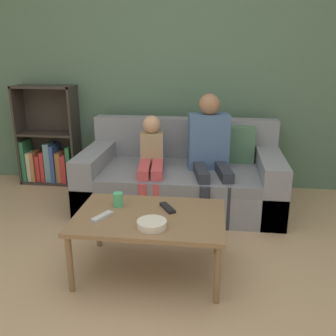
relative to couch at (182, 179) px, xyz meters
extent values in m
plane|color=tan|center=(-0.15, -1.69, -0.26)|extent=(22.00, 22.00, 0.00)
cube|color=#4C6B56|center=(-0.15, 0.62, 1.04)|extent=(12.00, 0.06, 2.60)
cube|color=gray|center=(-0.01, -0.05, -0.12)|extent=(1.89, 0.99, 0.29)
cube|color=slate|center=(-0.01, -0.14, 0.08)|extent=(1.45, 0.81, 0.10)
cube|color=gray|center=(-0.01, 0.36, 0.33)|extent=(1.89, 0.18, 0.41)
cube|color=gray|center=(-0.85, -0.05, 0.01)|extent=(0.22, 0.99, 0.55)
cube|color=gray|center=(0.83, -0.05, 0.01)|extent=(0.22, 0.99, 0.55)
cube|color=#4C7556|center=(0.52, 0.21, 0.31)|extent=(0.36, 0.12, 0.36)
cube|color=#332D28|center=(-1.87, 0.44, 0.29)|extent=(0.02, 0.28, 1.11)
cube|color=#332D28|center=(-1.23, 0.44, 0.29)|extent=(0.02, 0.28, 1.11)
cube|color=#332D28|center=(-1.55, 0.57, 0.29)|extent=(0.66, 0.02, 1.11)
cube|color=#332D28|center=(-1.55, 0.44, -0.25)|extent=(0.66, 0.28, 0.02)
cube|color=#332D28|center=(-1.55, 0.44, 0.31)|extent=(0.61, 0.28, 0.02)
cube|color=#332D28|center=(-1.55, 0.44, 0.83)|extent=(0.66, 0.28, 0.02)
cube|color=#2D7A4C|center=(-1.84, 0.43, -0.01)|extent=(0.04, 0.22, 0.47)
cube|color=beige|center=(-1.79, 0.42, -0.07)|extent=(0.05, 0.17, 0.33)
cube|color=#B77542|center=(-1.73, 0.43, -0.07)|extent=(0.04, 0.20, 0.34)
cube|color=red|center=(-1.68, 0.42, -0.09)|extent=(0.05, 0.15, 0.30)
cube|color=red|center=(-1.62, 0.42, -0.07)|extent=(0.04, 0.17, 0.34)
cube|color=#6699A8|center=(-1.56, 0.42, -0.02)|extent=(0.07, 0.17, 0.44)
cube|color=#33519E|center=(-1.49, 0.43, -0.03)|extent=(0.05, 0.23, 0.43)
cube|color=#B77542|center=(-1.44, 0.42, -0.07)|extent=(0.05, 0.17, 0.34)
cube|color=red|center=(-1.37, 0.43, -0.08)|extent=(0.06, 0.21, 0.32)
cube|color=#2D7A4C|center=(-1.31, 0.42, -0.03)|extent=(0.05, 0.17, 0.41)
cylinder|color=brown|center=(-0.57, -1.51, -0.07)|extent=(0.04, 0.04, 0.40)
cylinder|color=brown|center=(0.35, -1.51, -0.07)|extent=(0.04, 0.04, 0.40)
cylinder|color=brown|center=(-0.57, -0.92, -0.07)|extent=(0.04, 0.04, 0.40)
cylinder|color=brown|center=(0.35, -0.92, -0.07)|extent=(0.04, 0.04, 0.40)
cube|color=brown|center=(-0.11, -1.21, 0.15)|extent=(1.00, 0.67, 0.03)
cylinder|color=#282D38|center=(0.24, -0.54, -0.07)|extent=(0.11, 0.11, 0.39)
cylinder|color=#282D38|center=(0.44, -0.50, -0.07)|extent=(0.11, 0.11, 0.39)
cube|color=#282D38|center=(0.19, -0.28, 0.18)|extent=(0.18, 0.45, 0.09)
cube|color=#282D38|center=(0.40, -0.25, 0.18)|extent=(0.18, 0.45, 0.09)
cube|color=#476693|center=(0.25, -0.01, 0.39)|extent=(0.41, 0.27, 0.52)
sphere|color=#936B4C|center=(0.25, -0.01, 0.74)|extent=(0.20, 0.20, 0.20)
cylinder|color=#C6474C|center=(-0.29, -0.52, -0.07)|extent=(0.10, 0.10, 0.39)
cylinder|color=#C6474C|center=(-0.17, -0.50, -0.07)|extent=(0.10, 0.10, 0.39)
cube|color=#C6474C|center=(-0.32, -0.26, 0.18)|extent=(0.15, 0.45, 0.09)
cube|color=#C6474C|center=(-0.21, -0.25, 0.18)|extent=(0.15, 0.45, 0.09)
cube|color=#9E8966|center=(-0.30, 0.00, 0.29)|extent=(0.24, 0.22, 0.32)
sphere|color=tan|center=(-0.30, 0.00, 0.53)|extent=(0.17, 0.17, 0.17)
cylinder|color=#4CB77A|center=(-0.35, -1.10, 0.21)|extent=(0.07, 0.07, 0.10)
cube|color=black|center=(0.00, -1.10, 0.17)|extent=(0.13, 0.17, 0.02)
cube|color=#B7B7BC|center=(-0.41, -1.30, 0.17)|extent=(0.12, 0.17, 0.02)
cylinder|color=beige|center=(-0.06, -1.39, 0.19)|extent=(0.19, 0.19, 0.05)
camera|label=1|loc=(0.30, -3.47, 1.24)|focal=40.00mm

